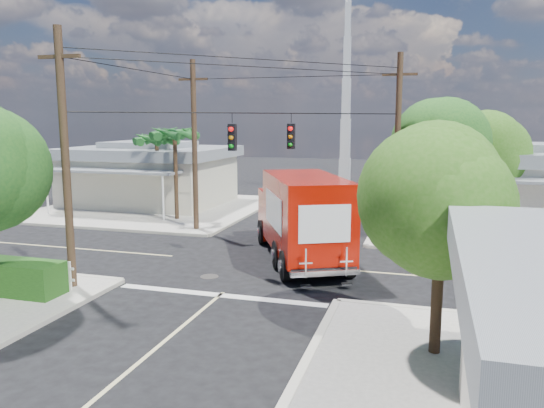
% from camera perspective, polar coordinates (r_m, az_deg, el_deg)
% --- Properties ---
extents(ground, '(120.00, 120.00, 0.00)m').
position_cam_1_polar(ground, '(22.33, -1.46, -6.36)').
color(ground, black).
rests_on(ground, ground).
extents(sidewalk_ne, '(14.12, 14.12, 0.14)m').
position_cam_1_polar(sidewalk_ne, '(32.18, 23.75, -2.22)').
color(sidewalk_ne, gray).
rests_on(sidewalk_ne, ground).
extents(sidewalk_nw, '(14.12, 14.12, 0.14)m').
position_cam_1_polar(sidewalk_nw, '(36.40, -12.56, -0.43)').
color(sidewalk_nw, gray).
rests_on(sidewalk_nw, ground).
extents(road_markings, '(32.00, 32.00, 0.01)m').
position_cam_1_polar(road_markings, '(20.99, -2.71, -7.37)').
color(road_markings, beige).
rests_on(road_markings, ground).
extents(building_ne, '(11.80, 10.20, 4.50)m').
position_cam_1_polar(building_ne, '(33.16, 26.55, 1.84)').
color(building_ne, silver).
rests_on(building_ne, sidewalk_ne).
extents(building_nw, '(10.80, 10.20, 4.30)m').
position_cam_1_polar(building_nw, '(38.03, -12.99, 3.22)').
color(building_nw, beige).
rests_on(building_nw, sidewalk_nw).
extents(radio_tower, '(0.80, 0.80, 17.00)m').
position_cam_1_polar(radio_tower, '(40.94, 7.93, 8.56)').
color(radio_tower, silver).
rests_on(radio_tower, ground).
extents(tree_ne_front, '(4.21, 4.14, 6.66)m').
position_cam_1_polar(tree_ne_front, '(27.26, 17.75, 6.17)').
color(tree_ne_front, '#422D1C').
rests_on(tree_ne_front, sidewalk_ne).
extents(tree_ne_back, '(3.77, 3.66, 5.82)m').
position_cam_1_polar(tree_ne_back, '(29.65, 22.66, 4.98)').
color(tree_ne_back, '#422D1C').
rests_on(tree_ne_back, sidewalk_ne).
extents(tree_se, '(3.67, 3.54, 5.62)m').
position_cam_1_polar(tree_se, '(13.37, 17.85, 0.46)').
color(tree_se, '#422D1C').
rests_on(tree_se, sidewalk_se).
extents(palm_nw_front, '(3.01, 3.08, 5.59)m').
position_cam_1_polar(palm_nw_front, '(31.36, -10.43, 7.28)').
color(palm_nw_front, '#422D1C').
rests_on(palm_nw_front, sidewalk_nw).
extents(palm_nw_back, '(3.01, 3.08, 5.19)m').
position_cam_1_polar(palm_nw_back, '(33.63, -12.31, 6.70)').
color(palm_nw_back, '#422D1C').
rests_on(palm_nw_back, sidewalk_nw).
extents(utility_poles, '(12.00, 10.68, 9.00)m').
position_cam_1_polar(utility_poles, '(23.60, -3.98, 5.97)').
color(utility_poles, '#473321').
rests_on(utility_poles, ground).
extents(picket_fence, '(5.94, 0.06, 1.00)m').
position_cam_1_polar(picket_fence, '(21.39, -26.94, -6.17)').
color(picket_fence, silver).
rests_on(picket_fence, sidewalk_sw).
extents(vending_boxes, '(1.90, 0.50, 1.10)m').
position_cam_1_polar(vending_boxes, '(27.19, 15.86, -2.42)').
color(vending_boxes, red).
rests_on(vending_boxes, sidewalk_ne).
extents(delivery_truck, '(5.91, 8.73, 3.68)m').
position_cam_1_polar(delivery_truck, '(22.48, 3.17, -1.38)').
color(delivery_truck, black).
rests_on(delivery_truck, ground).
extents(parked_car, '(5.66, 4.07, 1.43)m').
position_cam_1_polar(parked_car, '(24.71, 26.27, -4.09)').
color(parked_car, silver).
rests_on(parked_car, ground).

